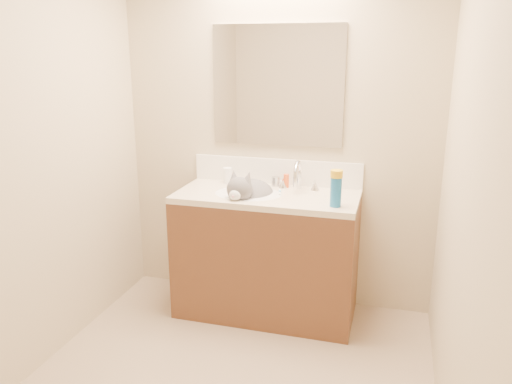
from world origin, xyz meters
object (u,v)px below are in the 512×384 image
Objects in this scene: vanity_cabinet at (266,257)px; amber_bottle at (286,181)px; spray_can at (336,192)px; basin at (248,204)px; faucet at (298,178)px; cat at (249,196)px; silver_jar at (276,182)px; pill_bottle at (228,176)px.

amber_bottle is at bearing 64.76° from vanity_cabinet.
basin is at bearing 167.64° from spray_can.
faucet reaches higher than basin.
cat is at bearing 97.22° from basin.
spray_can is (0.29, -0.30, 0.01)m from faucet.
faucet is 0.11m from amber_bottle.
amber_bottle reaches higher than silver_jar.
faucet is 0.35m from cat.
silver_jar is at bearing 2.56° from pill_bottle.
basin is 4.82× the size of amber_bottle.
spray_can reaches higher than cat.
silver_jar reaches higher than basin.
amber_bottle is at bearing 51.39° from cat.
cat is (-0.30, -0.15, -0.11)m from faucet.
amber_bottle is (0.42, 0.00, -0.01)m from pill_bottle.
spray_can is (0.59, -0.15, 0.11)m from cat.
spray_can is at bearing -38.11° from silver_jar.
amber_bottle is at bearing 0.49° from pill_bottle.
pill_bottle is 0.60× the size of spray_can.
amber_bottle is (-0.09, 0.05, -0.04)m from faucet.
spray_can reaches higher than basin.
faucet reaches higher than silver_jar.
basin is at bearing -133.74° from amber_bottle.
cat is at bearing -42.73° from pill_bottle.
spray_can is (0.81, -0.34, 0.04)m from pill_bottle.
spray_can is (0.38, -0.35, 0.05)m from amber_bottle.
faucet reaches higher than spray_can.
faucet is at bearing -20.43° from silver_jar.
amber_bottle is 0.52m from spray_can.
basin is 2.41× the size of spray_can.
pill_bottle is at bearing -177.44° from silver_jar.
silver_jar is at bearing 159.57° from faucet.
vanity_cabinet is 12.84× the size of amber_bottle.
faucet reaches higher than cat.
vanity_cabinet is at bearing 161.26° from spray_can.
silver_jar is 0.71× the size of amber_bottle.
pill_bottle is 0.42m from amber_bottle.
vanity_cabinet is at bearing -142.71° from faucet.
silver_jar is 0.58m from spray_can.
basin is 0.96× the size of cat.
faucet reaches higher than amber_bottle.
vanity_cabinet is at bearing 14.01° from cat.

